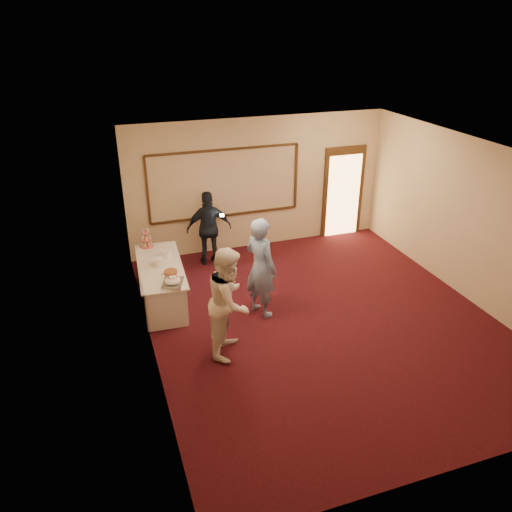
{
  "coord_description": "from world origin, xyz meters",
  "views": [
    {
      "loc": [
        -3.56,
        -6.8,
        4.95
      ],
      "look_at": [
        -1.04,
        0.64,
        1.15
      ],
      "focal_mm": 35.0,
      "sensor_mm": 36.0,
      "label": 1
    }
  ],
  "objects_px": {
    "plate_stack_b": "(166,254)",
    "pavlova_tray": "(173,282)",
    "tart": "(171,272)",
    "plate_stack_a": "(160,262)",
    "guest": "(209,228)",
    "buffet_table": "(162,283)",
    "cupcake_stand": "(146,240)",
    "woman": "(230,302)",
    "man": "(261,267)"
  },
  "relations": [
    {
      "from": "plate_stack_a",
      "to": "guest",
      "type": "bearing_deg",
      "value": 46.32
    },
    {
      "from": "man",
      "to": "buffet_table",
      "type": "bearing_deg",
      "value": 32.95
    },
    {
      "from": "plate_stack_b",
      "to": "buffet_table",
      "type": "bearing_deg",
      "value": -120.69
    },
    {
      "from": "plate_stack_b",
      "to": "tart",
      "type": "relative_size",
      "value": 0.72
    },
    {
      "from": "tart",
      "to": "buffet_table",
      "type": "bearing_deg",
      "value": 108.29
    },
    {
      "from": "plate_stack_a",
      "to": "woman",
      "type": "bearing_deg",
      "value": -66.63
    },
    {
      "from": "pavlova_tray",
      "to": "woman",
      "type": "relative_size",
      "value": 0.28
    },
    {
      "from": "pavlova_tray",
      "to": "cupcake_stand",
      "type": "height_order",
      "value": "cupcake_stand"
    },
    {
      "from": "plate_stack_a",
      "to": "plate_stack_b",
      "type": "relative_size",
      "value": 0.9
    },
    {
      "from": "plate_stack_a",
      "to": "plate_stack_b",
      "type": "height_order",
      "value": "plate_stack_b"
    },
    {
      "from": "plate_stack_b",
      "to": "pavlova_tray",
      "type": "bearing_deg",
      "value": -93.7
    },
    {
      "from": "tart",
      "to": "guest",
      "type": "relative_size",
      "value": 0.17
    },
    {
      "from": "guest",
      "to": "tart",
      "type": "bearing_deg",
      "value": 61.49
    },
    {
      "from": "guest",
      "to": "buffet_table",
      "type": "bearing_deg",
      "value": 51.02
    },
    {
      "from": "plate_stack_b",
      "to": "guest",
      "type": "height_order",
      "value": "guest"
    },
    {
      "from": "tart",
      "to": "woman",
      "type": "bearing_deg",
      "value": -65.77
    },
    {
      "from": "buffet_table",
      "to": "cupcake_stand",
      "type": "bearing_deg",
      "value": 97.08
    },
    {
      "from": "plate_stack_a",
      "to": "woman",
      "type": "xyz_separation_m",
      "value": [
        0.81,
        -1.87,
        0.06
      ]
    },
    {
      "from": "plate_stack_b",
      "to": "tart",
      "type": "xyz_separation_m",
      "value": [
        -0.03,
        -0.68,
        -0.06
      ]
    },
    {
      "from": "pavlova_tray",
      "to": "plate_stack_a",
      "type": "bearing_deg",
      "value": 96.94
    },
    {
      "from": "tart",
      "to": "man",
      "type": "bearing_deg",
      "value": -21.2
    },
    {
      "from": "buffet_table",
      "to": "cupcake_stand",
      "type": "distance_m",
      "value": 1.07
    },
    {
      "from": "cupcake_stand",
      "to": "plate_stack_b",
      "type": "relative_size",
      "value": 1.96
    },
    {
      "from": "cupcake_stand",
      "to": "woman",
      "type": "bearing_deg",
      "value": -71.93
    },
    {
      "from": "tart",
      "to": "man",
      "type": "relative_size",
      "value": 0.15
    },
    {
      "from": "pavlova_tray",
      "to": "woman",
      "type": "distance_m",
      "value": 1.28
    },
    {
      "from": "buffet_table",
      "to": "guest",
      "type": "height_order",
      "value": "guest"
    },
    {
      "from": "plate_stack_b",
      "to": "tart",
      "type": "bearing_deg",
      "value": -92.95
    },
    {
      "from": "cupcake_stand",
      "to": "guest",
      "type": "distance_m",
      "value": 1.43
    },
    {
      "from": "pavlova_tray",
      "to": "tart",
      "type": "distance_m",
      "value": 0.44
    },
    {
      "from": "buffet_table",
      "to": "plate_stack_b",
      "type": "bearing_deg",
      "value": 59.31
    },
    {
      "from": "plate_stack_b",
      "to": "tart",
      "type": "distance_m",
      "value": 0.68
    },
    {
      "from": "plate_stack_a",
      "to": "tart",
      "type": "relative_size",
      "value": 0.65
    },
    {
      "from": "plate_stack_a",
      "to": "plate_stack_b",
      "type": "bearing_deg",
      "value": 60.56
    },
    {
      "from": "plate_stack_b",
      "to": "guest",
      "type": "relative_size",
      "value": 0.12
    },
    {
      "from": "buffet_table",
      "to": "tart",
      "type": "xyz_separation_m",
      "value": [
        0.13,
        -0.4,
        0.41
      ]
    },
    {
      "from": "pavlova_tray",
      "to": "plate_stack_b",
      "type": "height_order",
      "value": "same"
    },
    {
      "from": "pavlova_tray",
      "to": "plate_stack_a",
      "type": "height_order",
      "value": "pavlova_tray"
    },
    {
      "from": "cupcake_stand",
      "to": "man",
      "type": "distance_m",
      "value": 2.59
    },
    {
      "from": "buffet_table",
      "to": "man",
      "type": "bearing_deg",
      "value": -30.95
    },
    {
      "from": "man",
      "to": "woman",
      "type": "distance_m",
      "value": 1.24
    },
    {
      "from": "buffet_table",
      "to": "plate_stack_b",
      "type": "xyz_separation_m",
      "value": [
        0.17,
        0.28,
        0.47
      ]
    },
    {
      "from": "cupcake_stand",
      "to": "woman",
      "type": "relative_size",
      "value": 0.22
    },
    {
      "from": "plate_stack_b",
      "to": "cupcake_stand",
      "type": "bearing_deg",
      "value": 113.63
    },
    {
      "from": "cupcake_stand",
      "to": "man",
      "type": "relative_size",
      "value": 0.21
    },
    {
      "from": "plate_stack_b",
      "to": "woman",
      "type": "relative_size",
      "value": 0.11
    },
    {
      "from": "man",
      "to": "plate_stack_b",
      "type": "bearing_deg",
      "value": 23.27
    },
    {
      "from": "cupcake_stand",
      "to": "tart",
      "type": "bearing_deg",
      "value": -79.44
    },
    {
      "from": "cupcake_stand",
      "to": "plate_stack_b",
      "type": "xyz_separation_m",
      "value": [
        0.28,
        -0.64,
        -0.06
      ]
    },
    {
      "from": "tart",
      "to": "guest",
      "type": "distance_m",
      "value": 2.05
    }
  ]
}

